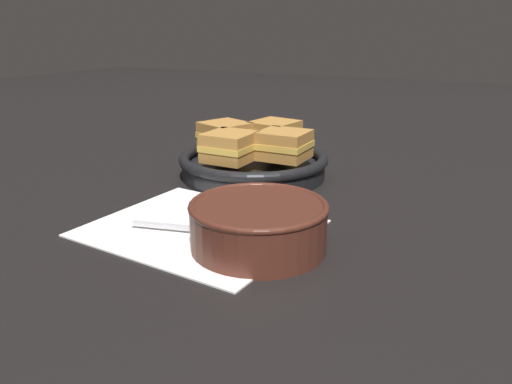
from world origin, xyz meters
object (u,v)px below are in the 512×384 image
spoon (219,231)px  sandwich_near_right (274,134)px  sandwich_far_left (225,135)px  sandwich_far_right (230,147)px  sandwich_near_left (284,145)px  soup_bowl (259,223)px  skillet (253,164)px

spoon → sandwich_near_right: 0.33m
sandwich_far_left → sandwich_far_right: same height
sandwich_far_right → sandwich_near_left: bearing=34.7°
soup_bowl → spoon: 0.06m
sandwich_near_right → sandwich_far_left: bearing=-145.3°
sandwich_far_left → skillet: bearing=-9.2°
spoon → skillet: size_ratio=0.54×
sandwich_near_left → spoon: bearing=-85.4°
soup_bowl → sandwich_far_left: sandwich_far_left is taller
sandwich_near_right → spoon: bearing=-77.5°
skillet → sandwich_far_right: sandwich_far_right is taller
sandwich_near_right → soup_bowl: bearing=-68.5°
sandwich_near_left → sandwich_far_right: same height
spoon → sandwich_far_right: (-0.09, 0.19, 0.06)m
skillet → sandwich_near_right: sandwich_near_right is taller
sandwich_far_left → sandwich_far_right: 0.09m
soup_bowl → sandwich_far_left: 0.34m
sandwich_far_right → soup_bowl: bearing=-53.2°
spoon → skillet: skillet is taller
sandwich_near_right → sandwich_far_right: bearing=-100.3°
sandwich_near_right → sandwich_far_left: (-0.07, -0.05, 0.00)m
spoon → sandwich_far_left: size_ratio=1.66×
spoon → soup_bowl: bearing=-21.4°
spoon → sandwich_far_left: (-0.14, 0.27, 0.06)m
skillet → sandwich_far_left: sandwich_far_left is taller
sandwich_far_right → skillet: bearing=81.2°
skillet → soup_bowl: bearing=-62.0°
sandwich_near_right → sandwich_far_right: (-0.02, -0.12, 0.00)m
sandwich_near_right → skillet: bearing=-101.9°
skillet → sandwich_far_left: (-0.06, 0.01, 0.04)m
spoon → sandwich_near_left: size_ratio=2.09×
soup_bowl → sandwich_far_right: size_ratio=2.02×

